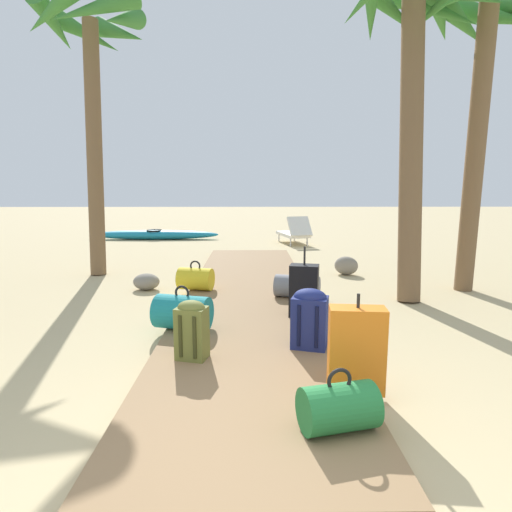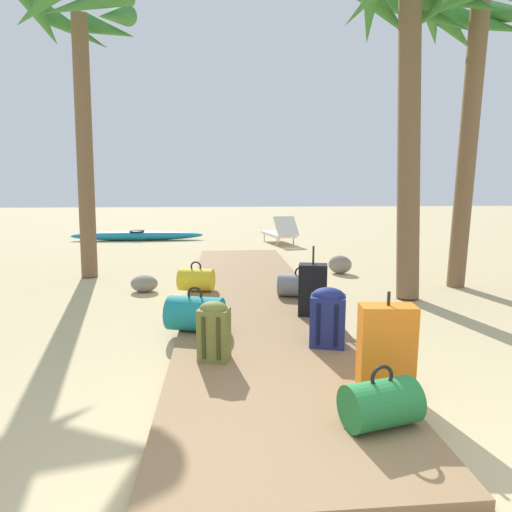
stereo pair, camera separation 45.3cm
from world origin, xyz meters
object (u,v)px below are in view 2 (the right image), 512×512
object	(u,v)px
suitcase_black	(313,290)
palm_tree_far_right	(419,33)
backpack_olive	(214,330)
duffel_bag_teal	(195,314)
kayak	(138,236)
duffel_bag_green	(381,403)
lounge_chair	(280,232)
palm_tree_far_left	(81,52)
palm_tree_near_right	(478,39)
duffel_bag_grey	(300,286)
suitcase_orange	(386,347)
duffel_bag_yellow	(196,280)
backpack_navy	(328,315)

from	to	relation	value
suitcase_black	palm_tree_far_right	world-z (taller)	palm_tree_far_right
backpack_olive	duffel_bag_teal	xyz separation A→B (m)	(-0.21, 0.80, -0.09)
kayak	duffel_bag_green	bearing A→B (deg)	-71.57
duffel_bag_green	lounge_chair	xyz separation A→B (m)	(0.68, 9.43, 0.10)
duffel_bag_green	palm_tree_far_left	size ratio (longest dim) A/B	0.11
palm_tree_near_right	palm_tree_far_right	world-z (taller)	palm_tree_far_right
backpack_olive	duffel_bag_green	bearing A→B (deg)	-46.76
palm_tree_far_right	kayak	world-z (taller)	palm_tree_far_right
backpack_olive	kayak	world-z (taller)	backpack_olive
duffel_bag_green	kayak	bearing A→B (deg)	108.43
kayak	duffel_bag_grey	bearing A→B (deg)	-63.74
suitcase_orange	palm_tree_far_left	bearing A→B (deg)	126.15
lounge_chair	duffel_bag_teal	bearing A→B (deg)	-104.68
palm_tree_far_left	lounge_chair	world-z (taller)	palm_tree_far_left
duffel_bag_green	palm_tree_far_left	world-z (taller)	palm_tree_far_left
suitcase_orange	palm_tree_near_right	distance (m)	5.36
duffel_bag_yellow	palm_tree_near_right	bearing A→B (deg)	2.25
backpack_navy	suitcase_orange	bearing A→B (deg)	-75.56
suitcase_orange	kayak	xyz separation A→B (m)	(-3.75, 10.03, -0.25)
palm_tree_far_left	palm_tree_near_right	bearing A→B (deg)	-13.70
palm_tree_near_right	kayak	distance (m)	9.85
backpack_navy	duffel_bag_yellow	world-z (taller)	backpack_navy
suitcase_black	palm_tree_far_left	xyz separation A→B (m)	(-3.37, 2.96, 3.45)
lounge_chair	palm_tree_near_right	bearing A→B (deg)	-69.41
suitcase_orange	palm_tree_near_right	size ratio (longest dim) A/B	0.16
backpack_olive	palm_tree_near_right	bearing A→B (deg)	35.39
palm_tree_near_right	kayak	bearing A→B (deg)	133.26
backpack_navy	duffel_bag_green	xyz separation A→B (m)	(-0.01, -1.39, -0.15)
backpack_navy	kayak	size ratio (longest dim) A/B	0.15
backpack_navy	suitcase_orange	xyz separation A→B (m)	(0.23, -0.88, 0.02)
backpack_olive	duffel_bag_teal	world-z (taller)	backpack_olive
suitcase_orange	palm_tree_near_right	xyz separation A→B (m)	(2.54, 3.35, 3.32)
suitcase_black	lounge_chair	size ratio (longest dim) A/B	0.51
duffel_bag_teal	palm_tree_far_left	xyz separation A→B (m)	(-2.01, 3.41, 3.57)
backpack_navy	duffel_bag_teal	xyz separation A→B (m)	(-1.29, 0.55, -0.12)
backpack_navy	suitcase_orange	size ratio (longest dim) A/B	0.77
duffel_bag_teal	palm_tree_far_left	size ratio (longest dim) A/B	0.14
suitcase_orange	palm_tree_far_right	size ratio (longest dim) A/B	0.16
duffel_bag_grey	backpack_navy	bearing A→B (deg)	-92.62
backpack_olive	duffel_bag_green	world-z (taller)	backpack_olive
duffel_bag_grey	duffel_bag_teal	bearing A→B (deg)	-136.62
palm_tree_near_right	palm_tree_far_right	xyz separation A→B (m)	(-1.08, -0.43, -0.08)
duffel_bag_yellow	duffel_bag_grey	distance (m)	1.54
duffel_bag_grey	lounge_chair	bearing A→B (deg)	84.56
backpack_olive	lounge_chair	distance (m)	8.48
backpack_navy	lounge_chair	world-z (taller)	lounge_chair
backpack_navy	duffel_bag_green	distance (m)	1.40
backpack_olive	palm_tree_far_right	world-z (taller)	palm_tree_far_right
duffel_bag_grey	palm_tree_far_right	bearing A→B (deg)	7.35
suitcase_black	palm_tree_near_right	xyz separation A→B (m)	(2.70, 1.48, 3.33)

